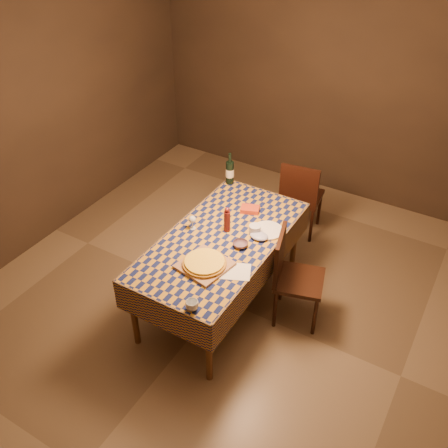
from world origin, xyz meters
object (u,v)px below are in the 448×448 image
at_px(pizza, 205,262).
at_px(white_plate, 268,230).
at_px(wine_bottle, 230,172).
at_px(dining_table, 221,245).
at_px(chair_far, 300,195).
at_px(cutting_board, 205,265).
at_px(bowl, 240,244).
at_px(chair_right, 291,273).

relative_size(pizza, white_plate, 1.59).
distance_m(pizza, wine_bottle, 1.34).
bearing_deg(dining_table, chair_far, 82.20).
relative_size(cutting_board, wine_bottle, 1.10).
height_order(dining_table, pizza, pizza).
relative_size(bowl, white_plate, 0.47).
height_order(wine_bottle, white_plate, wine_bottle).
distance_m(cutting_board, pizza, 0.03).
xyz_separation_m(pizza, wine_bottle, (-0.48, 1.25, 0.09)).
xyz_separation_m(bowl, wine_bottle, (-0.61, 0.87, 0.11)).
height_order(cutting_board, pizza, pizza).
xyz_separation_m(wine_bottle, chair_right, (1.04, -0.69, -0.38)).
height_order(chair_far, chair_right, same).
bearing_deg(white_plate, dining_table, -134.88).
bearing_deg(bowl, chair_right, 21.76).
distance_m(cutting_board, chair_far, 1.79).
bearing_deg(wine_bottle, bowl, -54.93).
xyz_separation_m(white_plate, chair_right, (0.32, -0.15, -0.26)).
distance_m(dining_table, chair_right, 0.67).
relative_size(dining_table, chair_right, 1.98).
distance_m(white_plate, chair_right, 0.44).
height_order(dining_table, chair_far, chair_far).
height_order(bowl, wine_bottle, wine_bottle).
height_order(pizza, chair_right, chair_right).
bearing_deg(dining_table, pizza, -79.51).
relative_size(cutting_board, chair_right, 0.41).
distance_m(dining_table, bowl, 0.22).
bearing_deg(chair_far, chair_right, -70.14).
bearing_deg(white_plate, chair_far, 96.29).
bearing_deg(white_plate, pizza, -108.62).
bearing_deg(chair_far, bowl, -89.54).
height_order(bowl, white_plate, bowl).
xyz_separation_m(pizza, chair_far, (0.12, 1.77, -0.29)).
bearing_deg(bowl, pizza, -108.59).
xyz_separation_m(cutting_board, pizza, (0.00, 0.00, 0.03)).
relative_size(cutting_board, white_plate, 1.33).
height_order(cutting_board, bowl, bowl).
bearing_deg(bowl, dining_table, 177.63).
xyz_separation_m(dining_table, white_plate, (0.31, 0.31, 0.08)).
distance_m(cutting_board, wine_bottle, 1.34).
bearing_deg(wine_bottle, white_plate, -37.48).
bearing_deg(white_plate, wine_bottle, 142.52).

